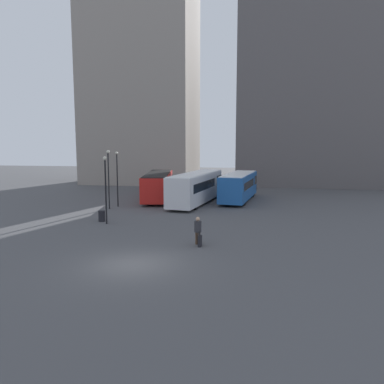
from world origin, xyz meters
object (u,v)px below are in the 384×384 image
Objects in this scene: lamp_post_0 at (117,174)px; bus_0 at (158,185)px; bus_1 at (197,187)px; suitcase at (200,241)px; traveler at (198,228)px; trash_bin at (102,216)px; lamp_post_1 at (106,184)px; lamp_post_2 at (109,174)px; bus_2 at (239,186)px.

bus_0 is at bearing 66.60° from lamp_post_0.
bus_1 is 12.16× the size of suitcase.
trash_bin is at bearing 63.26° from traveler.
traveler reaches higher than suitcase.
lamp_post_2 reaches higher than lamp_post_1.
lamp_post_0 is at bearing 147.20° from bus_0.
lamp_post_2 is (-2.86, -7.26, 1.66)m from bus_0.
lamp_post_1 is at bearing 163.43° from bus_1.
lamp_post_0 is at bearing 104.29° from lamp_post_1.
lamp_post_0 reaches higher than bus_2.
bus_2 is 1.94× the size of lamp_post_0.
suitcase is at bearing -168.17° from bus_0.
bus_1 is 7.05× the size of traveler.
bus_1 is at bearing -128.08° from bus_0.
trash_bin is (-8.60, 6.00, 0.08)m from suitcase.
bus_1 is at bearing 59.87° from trash_bin.
traveler is at bearing -33.31° from trash_bin.
lamp_post_2 is (-10.18, 11.58, 2.88)m from suitcase.
lamp_post_1 is (-7.69, 4.73, 2.04)m from traveler.
bus_0 is 1.16× the size of bus_2.
lamp_post_1 is (1.98, -7.76, -0.11)m from lamp_post_0.
traveler is at bearing -162.43° from bus_1.
bus_0 is at bearing 27.78° from traveler.
bus_0 is 2.18× the size of lamp_post_2.
bus_0 is 2.33× the size of lamp_post_1.
bus_0 is 7.98m from lamp_post_2.
bus_1 is 9.02m from lamp_post_2.
traveler is 0.32× the size of lamp_post_0.
bus_2 is at bearing 1.78° from suitcase.
bus_1 is 16.54m from suitcase.
lamp_post_0 reaches higher than traveler.
lamp_post_2 is at bearing -103.12° from lamp_post_0.
lamp_post_1 is at bearing -70.14° from lamp_post_2.
lamp_post_0 reaches higher than lamp_post_1.
bus_1 is 4.94m from bus_2.
bus_0 reaches higher than trash_bin.
bus_2 is at bearing 55.23° from lamp_post_1.
traveler is 1.73× the size of suitcase.
lamp_post_1 is 6.77m from lamp_post_2.
suitcase is 1.15× the size of trash_bin.
suitcase reaches higher than trash_bin.
lamp_post_0 is at bearing 123.40° from bus_1.
traveler is 15.10m from lamp_post_2.
lamp_post_2 is 6.42× the size of trash_bin.
bus_2 reaches higher than traveler.
suitcase is at bearing -151.06° from traveler.
traveler is 1.98× the size of trash_bin.
bus_2 is 18.94m from suitcase.
suitcase is 0.18× the size of lamp_post_2.
suitcase is 10.49m from trash_bin.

